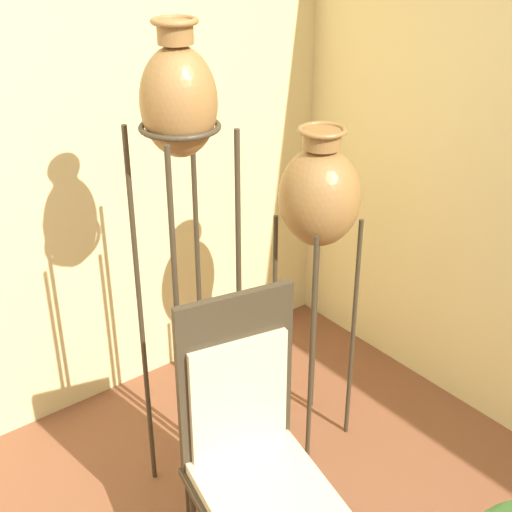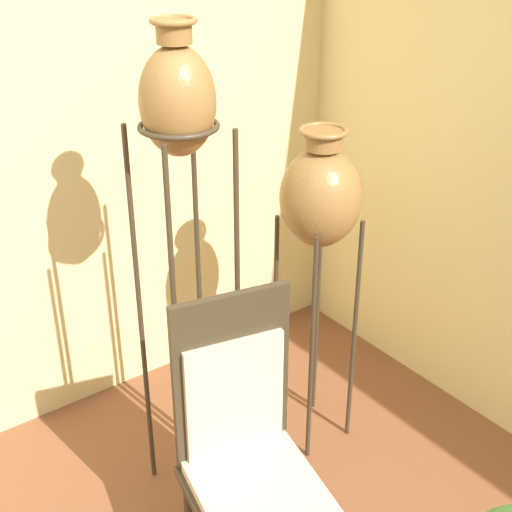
% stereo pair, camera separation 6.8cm
% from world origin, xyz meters
% --- Properties ---
extents(vase_stand_tall, '(0.29, 0.29, 1.93)m').
position_xyz_m(vase_stand_tall, '(0.61, 1.15, 1.60)').
color(vase_stand_tall, '#382D1E').
rests_on(vase_stand_tall, ground_plane).
extents(vase_stand_medium, '(0.33, 0.33, 1.48)m').
position_xyz_m(vase_stand_medium, '(1.22, 1.10, 1.18)').
color(vase_stand_medium, '#382D1E').
rests_on(vase_stand_medium, ground_plane).
extents(chair, '(0.54, 0.58, 1.13)m').
position_xyz_m(chair, '(0.52, 0.64, 0.60)').
color(chair, '#382D1E').
rests_on(chair, ground_plane).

